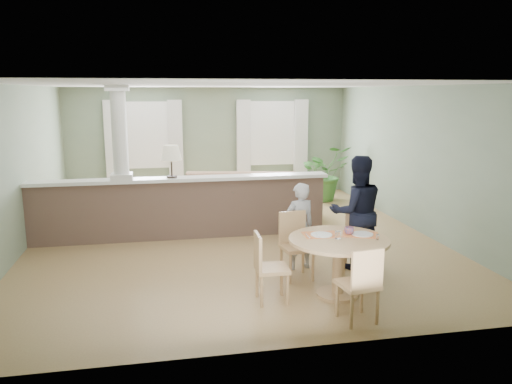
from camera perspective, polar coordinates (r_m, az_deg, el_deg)
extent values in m
plane|color=tan|center=(9.02, -2.61, -5.31)|extent=(8.00, 8.00, 0.00)
cube|color=gray|center=(12.67, -5.34, 5.71)|extent=(7.00, 0.02, 2.70)
cube|color=gray|center=(8.92, -25.53, 2.30)|extent=(0.02, 8.00, 2.70)
cube|color=gray|center=(9.85, 17.93, 3.61)|extent=(0.02, 8.00, 2.70)
cube|color=gray|center=(4.87, 4.19, -3.33)|extent=(7.00, 0.02, 2.70)
cube|color=white|center=(8.64, -2.77, 12.11)|extent=(7.00, 8.00, 0.02)
cube|color=white|center=(12.56, -12.66, 6.36)|extent=(1.10, 0.02, 1.50)
cube|color=white|center=(12.54, -12.66, 6.35)|extent=(1.22, 0.04, 1.62)
cube|color=white|center=(12.88, 1.81, 6.74)|extent=(1.10, 0.02, 1.50)
cube|color=white|center=(12.85, 1.84, 6.73)|extent=(1.22, 0.04, 1.62)
cube|color=silver|center=(12.55, -16.05, 4.81)|extent=(0.35, 0.10, 2.30)
cube|color=silver|center=(12.51, -9.16, 5.08)|extent=(0.35, 0.10, 2.30)
cube|color=silver|center=(12.67, -1.43, 5.31)|extent=(0.35, 0.10, 2.30)
cube|color=silver|center=(13.01, 5.13, 5.42)|extent=(0.35, 0.10, 2.30)
cube|color=brown|center=(8.99, -8.51, -2.01)|extent=(5.20, 0.22, 1.05)
cube|color=white|center=(8.88, -8.61, 1.48)|extent=(5.32, 0.36, 0.06)
cube|color=white|center=(8.89, -15.08, 1.74)|extent=(0.36, 0.36, 0.10)
cylinder|color=white|center=(8.80, -15.33, 6.53)|extent=(0.26, 0.26, 1.39)
cube|color=white|center=(8.77, -15.59, 11.38)|extent=(0.38, 0.38, 0.10)
cylinder|color=black|center=(8.87, -9.59, 1.73)|extent=(0.18, 0.18, 0.03)
cylinder|color=black|center=(8.85, -9.62, 2.72)|extent=(0.03, 0.03, 0.28)
cone|color=beige|center=(8.81, -9.68, 4.45)|extent=(0.36, 0.36, 0.26)
imported|color=#946F51|center=(10.38, -1.80, -0.51)|extent=(3.27, 1.78, 0.90)
imported|color=#386C2B|center=(12.14, 7.77, 2.17)|extent=(1.41, 1.29, 1.34)
cylinder|color=tan|center=(6.66, 9.25, -11.43)|extent=(0.53, 0.53, 0.04)
cylinder|color=tan|center=(6.53, 9.35, -8.48)|extent=(0.14, 0.14, 0.69)
cylinder|color=tan|center=(6.42, 9.45, -5.42)|extent=(1.27, 1.27, 0.04)
cube|color=#B74229|center=(6.53, 7.42, -4.86)|extent=(0.46, 0.35, 0.01)
cube|color=#B74229|center=(6.63, 11.84, -4.76)|extent=(0.54, 0.48, 0.01)
cylinder|color=white|center=(6.50, 7.49, -4.86)|extent=(0.28, 0.28, 0.01)
cylinder|color=white|center=(6.61, 12.08, -4.72)|extent=(0.28, 0.28, 0.01)
cylinder|color=white|center=(6.37, 9.36, -4.87)|extent=(0.08, 0.08, 0.09)
cube|color=silver|center=(6.43, 7.09, -4.94)|extent=(0.02, 0.18, 0.00)
cube|color=silver|center=(6.44, 5.93, -5.00)|extent=(0.02, 0.23, 0.00)
cylinder|color=white|center=(6.45, 13.73, -5.00)|extent=(0.04, 0.04, 0.07)
cylinder|color=silver|center=(6.44, 13.74, -4.65)|extent=(0.04, 0.04, 0.01)
imported|color=blue|center=(6.60, 10.59, -4.37)|extent=(0.13, 0.13, 0.10)
cube|color=tan|center=(7.03, 4.72, -6.34)|extent=(0.47, 0.47, 0.05)
cylinder|color=tan|center=(6.90, 3.94, -8.75)|extent=(0.04, 0.04, 0.43)
cylinder|color=tan|center=(7.03, 6.53, -8.41)|extent=(0.04, 0.04, 0.43)
cylinder|color=tan|center=(7.19, 2.89, -7.88)|extent=(0.04, 0.04, 0.43)
cylinder|color=tan|center=(7.32, 5.39, -7.58)|extent=(0.04, 0.04, 0.43)
cube|color=tan|center=(7.13, 4.15, -3.99)|extent=(0.40, 0.09, 0.46)
cube|color=tan|center=(7.39, 11.47, -5.79)|extent=(0.54, 0.54, 0.05)
cylinder|color=tan|center=(7.31, 10.03, -7.78)|extent=(0.04, 0.04, 0.41)
cylinder|color=tan|center=(7.30, 12.62, -7.93)|extent=(0.04, 0.04, 0.41)
cylinder|color=tan|center=(7.62, 10.24, -6.99)|extent=(0.04, 0.04, 0.41)
cylinder|color=tan|center=(7.61, 12.72, -7.13)|extent=(0.04, 0.04, 0.41)
cube|color=tan|center=(7.50, 11.63, -3.62)|extent=(0.36, 0.20, 0.44)
cube|color=tan|center=(5.87, 11.54, -10.33)|extent=(0.46, 0.46, 0.05)
cylinder|color=tan|center=(6.17, 12.00, -11.55)|extent=(0.04, 0.04, 0.42)
cylinder|color=tan|center=(6.01, 9.25, -12.06)|extent=(0.04, 0.04, 0.42)
cylinder|color=tan|center=(5.91, 13.70, -12.66)|extent=(0.04, 0.04, 0.42)
cylinder|color=tan|center=(5.75, 10.87, -13.24)|extent=(0.04, 0.04, 0.42)
cube|color=tan|center=(5.64, 12.61, -8.66)|extent=(0.39, 0.10, 0.45)
cube|color=tan|center=(6.27, 1.85, -8.76)|extent=(0.41, 0.41, 0.05)
cylinder|color=tan|center=(6.24, 3.62, -11.08)|extent=(0.04, 0.04, 0.41)
cylinder|color=tan|center=(6.53, 2.95, -10.02)|extent=(0.04, 0.04, 0.41)
cylinder|color=tan|center=(6.18, 0.65, -11.30)|extent=(0.04, 0.04, 0.41)
cylinder|color=tan|center=(6.47, 0.11, -10.22)|extent=(0.04, 0.04, 0.41)
cube|color=tan|center=(6.16, 0.21, -6.79)|extent=(0.04, 0.38, 0.44)
imported|color=#A4A5AA|center=(7.36, 4.98, -3.92)|extent=(0.53, 0.40, 1.30)
imported|color=black|center=(7.51, 11.44, -2.28)|extent=(0.86, 0.69, 1.69)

